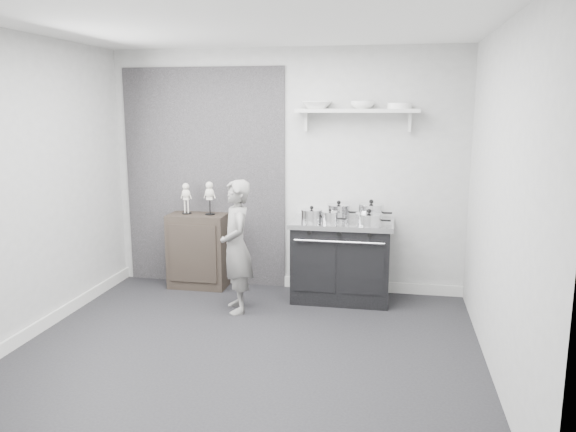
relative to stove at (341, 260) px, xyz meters
name	(u,v)px	position (x,y,z in m)	size (l,w,h in m)	color
ground	(246,350)	(-0.68, -1.48, -0.44)	(4.00, 4.00, 0.00)	black
room_shell	(237,158)	(-0.77, -1.33, 1.20)	(4.02, 3.62, 2.71)	#A4A4A2
wall_shelf	(357,112)	(0.12, 0.20, 1.57)	(1.30, 0.26, 0.24)	silver
stove	(341,260)	(0.00, 0.00, 0.00)	(1.08, 0.68, 0.87)	black
side_cabinet	(199,250)	(-1.66, 0.13, -0.01)	(0.66, 0.38, 0.86)	black
child	(236,247)	(-1.01, -0.56, 0.24)	(0.49, 0.32, 1.35)	slate
pot_front_left	(312,215)	(-0.31, -0.11, 0.50)	(0.31, 0.22, 0.17)	silver
pot_back_left	(339,211)	(-0.05, 0.15, 0.51)	(0.34, 0.25, 0.19)	silver
pot_back_right	(371,212)	(0.30, 0.11, 0.52)	(0.36, 0.27, 0.22)	silver
pot_front_right	(369,219)	(0.29, -0.17, 0.49)	(0.36, 0.27, 0.17)	silver
pot_front_center	(330,217)	(-0.11, -0.16, 0.49)	(0.26, 0.17, 0.15)	silver
skeleton_full	(186,196)	(-1.79, 0.13, 0.62)	(0.11, 0.07, 0.41)	beige
skeleton_torso	(210,196)	(-1.51, 0.13, 0.64)	(0.12, 0.08, 0.44)	beige
bowl_large	(317,105)	(-0.31, 0.19, 1.64)	(0.32, 0.32, 0.08)	white
bowl_small	(362,105)	(0.17, 0.19, 1.64)	(0.25, 0.25, 0.08)	white
plate_stack	(399,106)	(0.56, 0.19, 1.63)	(0.25, 0.25, 0.06)	white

